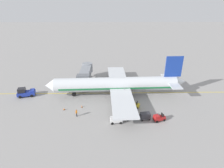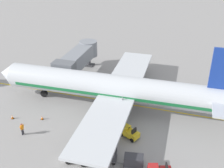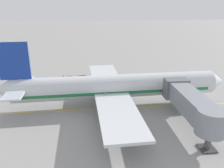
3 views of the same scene
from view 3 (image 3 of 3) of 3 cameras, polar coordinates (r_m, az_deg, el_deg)
name	(u,v)px [view 3 (image 3 of 3)]	position (r m, az deg, el deg)	size (l,w,h in m)	color
ground_plane	(121,108)	(36.26, 2.22, -6.07)	(400.00, 400.00, 0.00)	gray
gate_lead_in_line	(121,108)	(36.26, 2.22, -6.07)	(0.24, 80.00, 0.01)	gold
parked_airliner	(115,87)	(36.08, 0.64, -0.70)	(30.17, 37.30, 10.63)	silver
jet_bridge	(191,103)	(31.26, 19.37, -4.65)	(13.14, 3.50, 4.98)	gray
baggage_tug_lead	(111,78)	(48.55, -0.22, 1.61)	(1.48, 2.60, 1.62)	silver
baggage_tug_trailing	(90,88)	(42.53, -5.46, -1.13)	(2.15, 2.77, 1.62)	gold
baggage_tug_spare	(68,80)	(47.98, -11.12, 1.01)	(1.90, 2.74, 1.62)	#B21E1E
baggage_cart_front	(96,79)	(47.15, -4.03, 1.31)	(1.66, 2.97, 1.58)	#4C4C51
baggage_cart_second_in_train	(81,79)	(47.24, -7.76, 1.21)	(1.66, 2.97, 1.58)	#4C4C51
ground_crew_wing_walker	(153,79)	(47.74, 10.35, 1.27)	(0.73, 0.30, 1.69)	#232328
safety_cone_nose_left	(155,88)	(44.41, 10.81, -1.07)	(0.36, 0.36, 0.59)	black
safety_cone_nose_right	(173,86)	(46.67, 15.20, -0.40)	(0.36, 0.36, 0.59)	black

